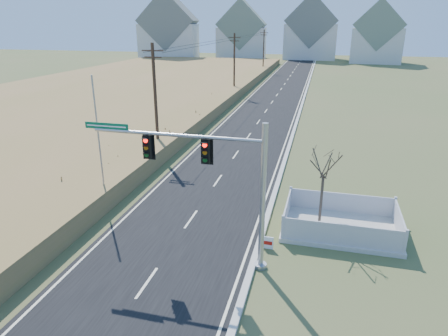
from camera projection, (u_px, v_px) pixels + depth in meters
ground at (165, 258)px, 18.81m from camera, size 260.00×260.00×0.00m
road at (280, 91)px, 64.41m from camera, size 8.00×180.00×0.06m
curb at (306, 92)px, 63.47m from camera, size 0.30×180.00×0.18m
reed_marsh at (114, 91)px, 60.42m from camera, size 38.00×110.00×1.30m
utility_pole_near at (155, 98)px, 32.33m from camera, size 1.80×0.26×9.00m
utility_pole_mid at (234, 63)px, 59.70m from camera, size 1.80×0.26×9.00m
utility_pole_far at (264, 50)px, 87.07m from camera, size 1.80×0.26×9.00m
condo_nw at (169, 32)px, 115.85m from camera, size 17.69×13.38×19.05m
condo_nnw at (242, 35)px, 118.96m from camera, size 14.93×11.17×17.03m
condo_n at (311, 33)px, 117.93m from camera, size 15.27×10.20×18.54m
condo_ne at (378, 37)px, 106.89m from camera, size 14.12×10.51×16.52m
traffic_signal_mast at (221, 178)px, 17.14m from camera, size 8.45×0.58×6.72m
fence_enclosure at (340, 226)px, 21.22m from camera, size 6.09×4.21×1.37m
open_sign at (268, 243)px, 19.48m from camera, size 0.53×0.09×0.65m
flagpole at (101, 156)px, 23.45m from camera, size 0.35×0.35×7.78m
bare_tree at (325, 163)px, 19.82m from camera, size 1.83×1.83×4.86m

